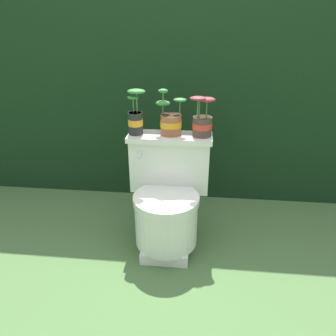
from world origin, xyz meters
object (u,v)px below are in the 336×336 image
object	(u,v)px
toilet	(167,200)
potted_plant_middle	(202,122)
potted_plant_midleft	(171,121)
potted_plant_left	(136,117)

from	to	relation	value
toilet	potted_plant_middle	world-z (taller)	potted_plant_middle
potted_plant_middle	potted_plant_midleft	bearing A→B (deg)	175.85
toilet	potted_plant_left	size ratio (longest dim) A/B	2.55
toilet	potted_plant_midleft	size ratio (longest dim) A/B	2.58
potted_plant_midleft	potted_plant_middle	world-z (taller)	potted_plant_midleft
potted_plant_left	potted_plant_middle	distance (m)	0.37
toilet	potted_plant_midleft	xyz separation A→B (m)	(0.00, 0.14, 0.43)
potted_plant_middle	potted_plant_left	bearing A→B (deg)	-179.33
potted_plant_left	potted_plant_middle	xyz separation A→B (m)	(0.37, 0.00, -0.02)
toilet	potted_plant_midleft	distance (m)	0.45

